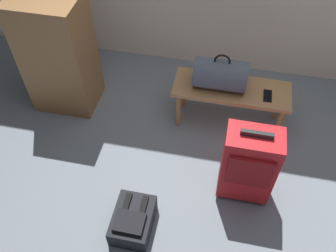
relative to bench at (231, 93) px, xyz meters
The scene contains 7 objects.
ground_plane 0.84m from the bench, 90.28° to the right, with size 6.60×6.60×0.00m, color slate.
bench is the anchor object (origin of this frame).
duffel_bag_slate 0.23m from the bench, behind, with size 0.44×0.26×0.34m.
cell_phone 0.31m from the bench, ahead, with size 0.07×0.14×0.01m.
suitcase_upright_red 0.76m from the bench, 75.59° to the right, with size 0.39×0.26×0.74m.
backpack_dark 1.36m from the bench, 115.65° to the right, with size 0.28×0.38×0.21m.
side_cabinet 1.55m from the bench, behind, with size 0.56×0.44×1.10m.
Camera 1 is at (-0.07, -1.58, 2.59)m, focal length 39.25 mm.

